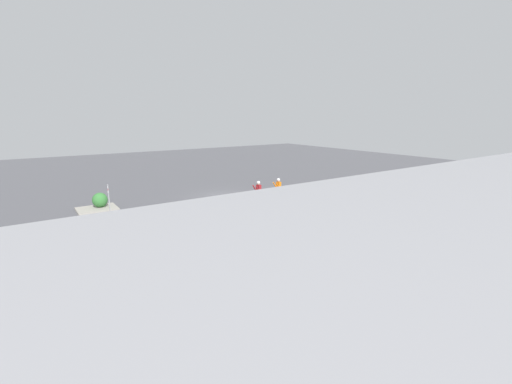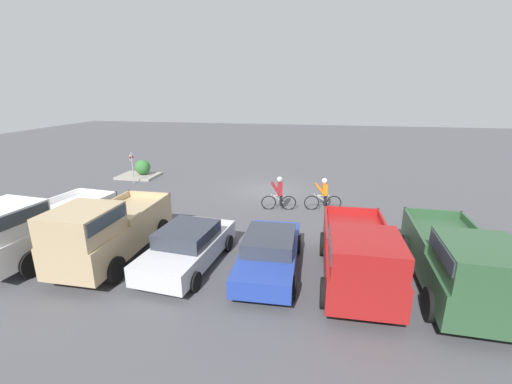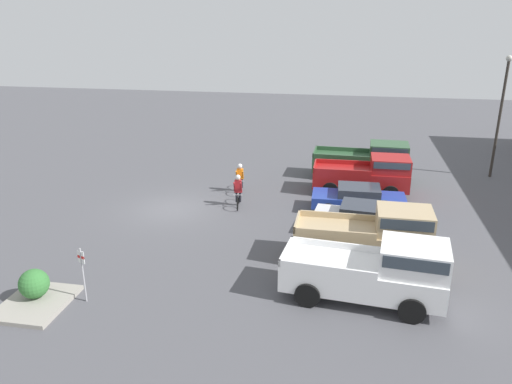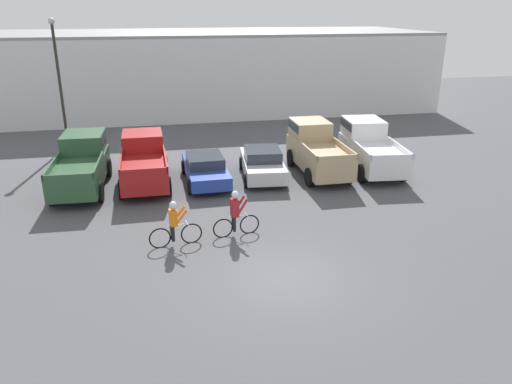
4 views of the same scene
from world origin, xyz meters
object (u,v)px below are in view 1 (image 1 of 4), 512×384
sedan_1 (287,220)px  cyclist_1 (278,188)px  pickup_truck_1 (358,200)px  sedan_0 (321,212)px  cyclist_0 (258,192)px  pickup_truck_2 (249,221)px  shrub (100,200)px  pickup_truck_0 (385,194)px  fire_lane_sign (109,196)px  pickup_truck_3 (198,232)px

sedan_1 → cyclist_1: cyclist_1 is taller
pickup_truck_1 → sedan_0: 2.89m
cyclist_1 → cyclist_0: bearing=9.7°
pickup_truck_2 → cyclist_0: bearing=-128.2°
pickup_truck_2 → cyclist_1: size_ratio=2.82×
pickup_truck_1 → cyclist_1: pickup_truck_1 is taller
pickup_truck_1 → shrub: 17.74m
pickup_truck_1 → cyclist_0: 7.39m
cyclist_0 → pickup_truck_0: bearing=131.9°
pickup_truck_1 → cyclist_0: size_ratio=2.95×
sedan_1 → shrub: (7.77, -11.26, -0.05)m
sedan_0 → fire_lane_sign: fire_lane_sign is taller
cyclist_0 → cyclist_1: size_ratio=0.94×
pickup_truck_2 → pickup_truck_3: pickup_truck_2 is taller
pickup_truck_0 → fire_lane_sign: pickup_truck_0 is taller
sedan_0 → cyclist_1: size_ratio=2.50×
sedan_1 → pickup_truck_2: size_ratio=0.87×
pickup_truck_1 → fire_lane_sign: (13.10, -9.91, 0.12)m
sedan_0 → pickup_truck_1: bearing=169.0°
pickup_truck_0 → pickup_truck_1: (2.78, -0.04, -0.04)m
pickup_truck_2 → fire_lane_sign: (4.69, -9.85, 0.02)m
pickup_truck_1 → pickup_truck_2: bearing=-0.4°
sedan_1 → pickup_truck_1: bearing=176.1°
fire_lane_sign → shrub: 1.85m
pickup_truck_0 → sedan_0: size_ratio=1.20×
pickup_truck_1 → cyclist_1: (1.03, -7.02, -0.29)m
fire_lane_sign → cyclist_0: bearing=161.7°
pickup_truck_2 → cyclist_0: pickup_truck_2 is taller
pickup_truck_2 → fire_lane_sign: bearing=-64.5°
sedan_0 → fire_lane_sign: bearing=-42.3°
sedan_1 → fire_lane_sign: bearing=-51.8°
pickup_truck_2 → cyclist_1: (-7.38, -6.97, -0.38)m
cyclist_0 → cyclist_1: bearing=-170.3°
sedan_0 → shrub: (10.57, -11.09, -0.02)m
cyclist_1 → shrub: cyclist_1 is taller
cyclist_0 → cyclist_1: (-2.19, -0.37, -0.03)m
sedan_0 → pickup_truck_3: bearing=3.6°
pickup_truck_1 → sedan_0: size_ratio=1.11×
pickup_truck_2 → cyclist_1: pickup_truck_2 is taller
fire_lane_sign → shrub: size_ratio=1.98×
sedan_0 → shrub: size_ratio=4.52×
sedan_1 → cyclist_1: (-4.58, -6.65, 0.12)m
pickup_truck_0 → cyclist_1: bearing=-61.7°
shrub → sedan_0: bearing=133.6°
cyclist_1 → pickup_truck_0: bearing=118.3°
sedan_0 → cyclist_0: bearing=-86.1°
sedan_1 → shrub: 13.68m
pickup_truck_0 → pickup_truck_2: pickup_truck_2 is taller
sedan_0 → sedan_1: 2.81m
cyclist_0 → shrub: 11.31m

